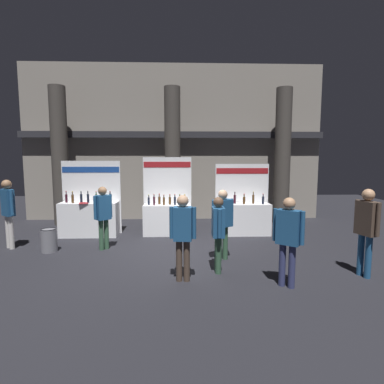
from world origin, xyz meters
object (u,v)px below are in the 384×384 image
visitor_1 (366,224)px  visitor_5 (8,208)px  exhibitor_booth_0 (90,216)px  visitor_4 (218,228)px  visitor_6 (103,212)px  trash_bin (49,240)px  visitor_0 (223,218)px  exhibitor_booth_1 (167,216)px  visitor_2 (183,230)px  exhibitor_booth_2 (243,216)px  visitor_3 (288,234)px

visitor_1 → visitor_5: 8.55m
exhibitor_booth_0 → visitor_4: size_ratio=1.45×
visitor_5 → visitor_6: bearing=-144.8°
visitor_4 → visitor_5: bearing=70.7°
trash_bin → visitor_4: visitor_4 is taller
visitor_0 → visitor_6: bearing=133.4°
exhibitor_booth_1 → visitor_0: (1.41, -2.49, 0.41)m
visitor_2 → visitor_1: bearing=-173.2°
visitor_2 → visitor_6: (-2.07, 2.13, -0.02)m
exhibitor_booth_0 → exhibitor_booth_1: bearing=2.3°
visitor_2 → trash_bin: bearing=-24.9°
trash_bin → visitor_0: 4.49m
exhibitor_booth_2 → visitor_6: exhibitor_booth_2 is taller
visitor_1 → visitor_5: bearing=-120.0°
exhibitor_booth_2 → visitor_1: size_ratio=1.24×
visitor_1 → visitor_4: visitor_1 is taller
visitor_0 → exhibitor_booth_1: bearing=90.0°
exhibitor_booth_1 → visitor_3: exhibitor_booth_1 is taller
exhibitor_booth_1 → visitor_5: bearing=-161.5°
visitor_0 → visitor_5: visitor_5 is taller
exhibitor_booth_0 → visitor_6: exhibitor_booth_0 is taller
visitor_0 → visitor_1: 2.95m
visitor_3 → visitor_6: visitor_3 is taller
trash_bin → exhibitor_booth_1: bearing=29.9°
trash_bin → visitor_1: 7.39m
visitor_0 → visitor_3: 1.84m
trash_bin → visitor_6: visitor_6 is taller
exhibitor_booth_0 → visitor_5: exhibitor_booth_0 is taller
visitor_2 → visitor_6: visitor_2 is taller
visitor_1 → visitor_2: visitor_1 is taller
exhibitor_booth_0 → visitor_0: (3.80, -2.39, 0.39)m
trash_bin → visitor_1: size_ratio=0.34×
trash_bin → visitor_5: size_ratio=0.33×
trash_bin → visitor_3: (5.37, -2.33, 0.70)m
visitor_1 → visitor_2: size_ratio=1.06×
exhibitor_booth_1 → visitor_6: 2.27m
visitor_4 → visitor_6: bearing=59.0°
exhibitor_booth_0 → visitor_2: size_ratio=1.36×
exhibitor_booth_0 → visitor_5: 2.20m
visitor_1 → visitor_6: size_ratio=1.07×
exhibitor_booth_2 → visitor_5: bearing=-168.6°
exhibitor_booth_1 → trash_bin: (-2.96, -1.70, -0.30)m
visitor_3 → exhibitor_booth_2: bearing=-51.9°
exhibitor_booth_2 → visitor_0: size_ratio=1.33×
visitor_3 → visitor_4: 1.42m
visitor_2 → visitor_5: size_ratio=0.92×
trash_bin → visitor_5: (-1.16, 0.32, 0.80)m
exhibitor_booth_0 → visitor_1: 7.43m
visitor_6 → exhibitor_booth_1: bearing=-177.7°
exhibitor_booth_0 → visitor_6: 1.71m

